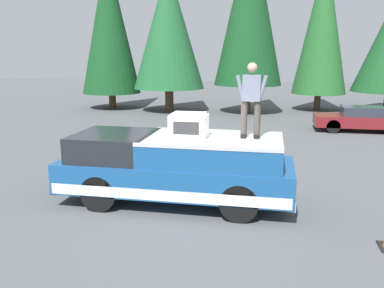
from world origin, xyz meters
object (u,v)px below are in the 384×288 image
object	(u,v)px
pickup_truck	(176,167)
compressor_unit	(189,125)
parked_car_maroon	(360,119)
person_on_truck_bed	(251,98)

from	to	relation	value
pickup_truck	compressor_unit	bearing A→B (deg)	-103.47
pickup_truck	compressor_unit	size ratio (longest dim) A/B	6.60
compressor_unit	parked_car_maroon	xyz separation A→B (m)	(10.73, -5.97, -1.35)
compressor_unit	person_on_truck_bed	bearing A→B (deg)	-81.97
pickup_truck	parked_car_maroon	size ratio (longest dim) A/B	1.35
person_on_truck_bed	pickup_truck	bearing A→B (deg)	93.85
pickup_truck	parked_car_maroon	bearing A→B (deg)	-30.64
person_on_truck_bed	parked_car_maroon	xyz separation A→B (m)	(10.53, -4.58, -1.97)
person_on_truck_bed	parked_car_maroon	size ratio (longest dim) A/B	0.41
pickup_truck	person_on_truck_bed	size ratio (longest dim) A/B	3.28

